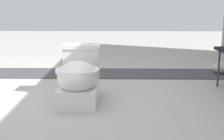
{
  "coord_description": "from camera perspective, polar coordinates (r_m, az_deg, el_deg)",
  "views": [
    {
      "loc": [
        2.73,
        0.52,
        0.91
      ],
      "look_at": [
        -0.03,
        0.46,
        0.3
      ],
      "focal_mm": 50.0,
      "sensor_mm": 36.0,
      "label": 1
    }
  ],
  "objects": [
    {
      "name": "gravel_strip",
      "position": [
        3.99,
        0.89,
        -0.63
      ],
      "size": [
        0.56,
        8.0,
        0.01
      ],
      "primitive_type": "cube",
      "color": "#423F44",
      "rests_on": "ground"
    },
    {
      "name": "ground_plane",
      "position": [
        2.93,
        -9.12,
        -5.84
      ],
      "size": [
        14.0,
        14.0,
        0.0
      ],
      "primitive_type": "plane",
      "color": "#A8A59E"
    },
    {
      "name": "toilet",
      "position": [
        2.87,
        -6.01,
        -1.54
      ],
      "size": [
        0.63,
        0.39,
        0.52
      ],
      "rotation": [
        0.0,
        0.0,
        -0.01
      ],
      "color": "white",
      "rests_on": "ground"
    },
    {
      "name": "boulder_near",
      "position": [
        4.24,
        19.6,
        0.41
      ],
      "size": [
        0.36,
        0.37,
        0.16
      ],
      "primitive_type": "ellipsoid",
      "rotation": [
        0.0,
        0.0,
        2.18
      ],
      "color": "#ADA899",
      "rests_on": "ground"
    }
  ]
}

